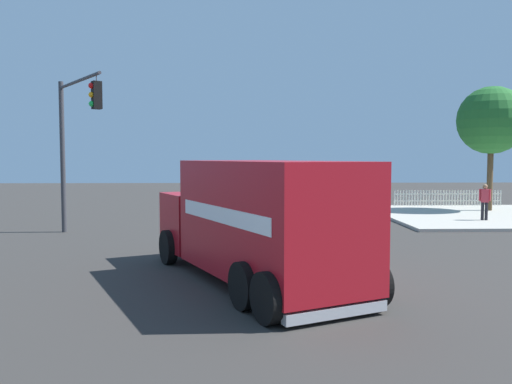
# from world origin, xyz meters

# --- Properties ---
(ground_plane) EXTENTS (100.00, 100.00, 0.00)m
(ground_plane) POSITION_xyz_m (0.00, 0.00, 0.00)
(ground_plane) COLOR #33302D
(sidewalk_corner_near) EXTENTS (10.89, 10.89, 0.14)m
(sidewalk_corner_near) POSITION_xyz_m (-12.66, -12.66, 0.07)
(sidewalk_corner_near) COLOR #B2ADA0
(sidewalk_corner_near) RESTS_ON ground
(delivery_truck) EXTENTS (5.59, 8.13, 3.04)m
(delivery_truck) POSITION_xyz_m (-0.11, 1.45, 1.57)
(delivery_truck) COLOR #AD141E
(delivery_truck) RESTS_ON ground
(traffic_light_primary) EXTENTS (2.77, 4.09, 6.24)m
(traffic_light_primary) POSITION_xyz_m (6.81, -6.51, 4.13)
(traffic_light_primary) COLOR #38383D
(traffic_light_primary) RESTS_ON ground
(pedestrian_near_corner) EXTENTS (0.50, 0.32, 1.71)m
(pedestrian_near_corner) POSITION_xyz_m (-11.37, -10.23, 1.12)
(pedestrian_near_corner) COLOR black
(pedestrian_near_corner) RESTS_ON sidewalk_corner_near
(picket_fence_run) EXTENTS (6.76, 0.05, 0.95)m
(picket_fence_run) POSITION_xyz_m (-12.66, -17.86, 0.62)
(picket_fence_run) COLOR silver
(picket_fence_run) RESTS_ON sidewalk_corner_near
(shade_tree_near) EXTENTS (3.76, 3.76, 6.94)m
(shade_tree_near) POSITION_xyz_m (-13.78, -14.76, 5.17)
(shade_tree_near) COLOR brown
(shade_tree_near) RESTS_ON sidewalk_corner_near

